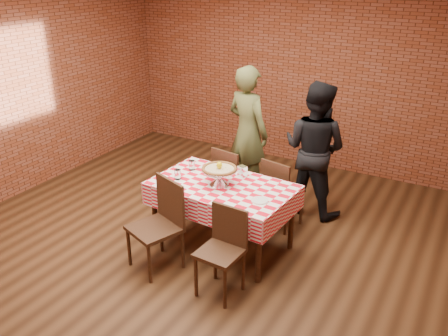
{
  "coord_description": "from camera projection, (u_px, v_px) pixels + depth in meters",
  "views": [
    {
      "loc": [
        2.61,
        -3.75,
        2.94
      ],
      "look_at": [
        0.3,
        0.34,
        0.91
      ],
      "focal_mm": 38.19,
      "sensor_mm": 36.0,
      "label": 1
    }
  ],
  "objects": [
    {
      "name": "side_plate",
      "position": [
        260.0,
        200.0,
        4.73
      ],
      "size": [
        0.18,
        0.18,
        0.01
      ],
      "primitive_type": "cylinder",
      "rotation": [
        0.0,
        0.0,
        -0.07
      ],
      "color": "white",
      "rests_on": "tablecloth"
    },
    {
      "name": "tablecloth",
      "position": [
        223.0,
        195.0,
        5.14
      ],
      "size": [
        1.58,
        1.03,
        0.26
      ],
      "primitive_type": null,
      "rotation": [
        0.0,
        0.0,
        -0.07
      ],
      "color": "red",
      "rests_on": "table"
    },
    {
      "name": "chair_far_left",
      "position": [
        234.0,
        180.0,
        5.95
      ],
      "size": [
        0.47,
        0.47,
        0.88
      ],
      "primitive_type": null,
      "rotation": [
        0.0,
        0.0,
        2.97
      ],
      "color": "#422617",
      "rests_on": "ground"
    },
    {
      "name": "pizza",
      "position": [
        219.0,
        169.0,
        5.02
      ],
      "size": [
        0.51,
        0.51,
        0.03
      ],
      "primitive_type": "cylinder",
      "rotation": [
        0.0,
        0.0,
        -0.49
      ],
      "color": "#C9B589",
      "rests_on": "pizza_stand"
    },
    {
      "name": "sweetener_packet_b",
      "position": [
        266.0,
        202.0,
        4.71
      ],
      "size": [
        0.06,
        0.05,
        0.0
      ],
      "primitive_type": "cube",
      "rotation": [
        0.0,
        0.0,
        -0.48
      ],
      "color": "white",
      "rests_on": "tablecloth"
    },
    {
      "name": "table",
      "position": [
        223.0,
        216.0,
        5.24
      ],
      "size": [
        1.54,
        0.99,
        0.75
      ],
      "primitive_type": "cube",
      "rotation": [
        0.0,
        0.0,
        -0.07
      ],
      "color": "#422617",
      "rests_on": "ground"
    },
    {
      "name": "sweetener_packet_a",
      "position": [
        264.0,
        203.0,
        4.68
      ],
      "size": [
        0.06,
        0.05,
        0.0
      ],
      "primitive_type": "cube",
      "rotation": [
        0.0,
        0.0,
        0.44
      ],
      "color": "white",
      "rests_on": "tablecloth"
    },
    {
      "name": "water_glass_left",
      "position": [
        178.0,
        174.0,
        5.19
      ],
      "size": [
        0.07,
        0.07,
        0.11
      ],
      "primitive_type": "cylinder",
      "rotation": [
        0.0,
        0.0,
        -0.07
      ],
      "color": "white",
      "rests_on": "tablecloth"
    },
    {
      "name": "chair_near_right",
      "position": [
        220.0,
        255.0,
        4.45
      ],
      "size": [
        0.41,
        0.41,
        0.86
      ],
      "primitive_type": null,
      "rotation": [
        0.0,
        0.0,
        -0.06
      ],
      "color": "#422617",
      "rests_on": "ground"
    },
    {
      "name": "water_glass_right",
      "position": [
        192.0,
        165.0,
        5.43
      ],
      "size": [
        0.07,
        0.07,
        0.11
      ],
      "primitive_type": "cylinder",
      "rotation": [
        0.0,
        0.0,
        -0.07
      ],
      "color": "white",
      "rests_on": "tablecloth"
    },
    {
      "name": "pizza_stand",
      "position": [
        219.0,
        177.0,
        5.06
      ],
      "size": [
        0.52,
        0.52,
        0.17
      ],
      "primitive_type": null,
      "rotation": [
        0.0,
        0.0,
        -0.49
      ],
      "color": "silver",
      "rests_on": "tablecloth"
    },
    {
      "name": "chair_near_left",
      "position": [
        154.0,
        227.0,
        4.83
      ],
      "size": [
        0.59,
        0.59,
        0.94
      ],
      "primitive_type": null,
      "rotation": [
        0.0,
        0.0,
        -0.35
      ],
      "color": "#422617",
      "rests_on": "ground"
    },
    {
      "name": "condiment_caddy",
      "position": [
        242.0,
        171.0,
        5.25
      ],
      "size": [
        0.11,
        0.1,
        0.12
      ],
      "primitive_type": "cube",
      "rotation": [
        0.0,
        0.0,
        -0.32
      ],
      "color": "silver",
      "rests_on": "tablecloth"
    },
    {
      "name": "ground",
      "position": [
        186.0,
        247.0,
        5.35
      ],
      "size": [
        6.0,
        6.0,
        0.0
      ],
      "primitive_type": "plane",
      "color": "black",
      "rests_on": "ground"
    },
    {
      "name": "diner_black",
      "position": [
        314.0,
        149.0,
        5.82
      ],
      "size": [
        0.9,
        0.75,
        1.68
      ],
      "primitive_type": "imported",
      "rotation": [
        0.0,
        0.0,
        2.99
      ],
      "color": "black",
      "rests_on": "ground"
    },
    {
      "name": "diner_olive",
      "position": [
        248.0,
        132.0,
        6.26
      ],
      "size": [
        0.74,
        0.59,
        1.77
      ],
      "primitive_type": "imported",
      "rotation": [
        0.0,
        0.0,
        2.85
      ],
      "color": "#4F532C",
      "rests_on": "ground"
    },
    {
      "name": "chair_far_right",
      "position": [
        283.0,
        192.0,
        5.64
      ],
      "size": [
        0.47,
        0.47,
        0.87
      ],
      "primitive_type": null,
      "rotation": [
        0.0,
        0.0,
        2.93
      ],
      "color": "#422617",
      "rests_on": "ground"
    },
    {
      "name": "back_wall",
      "position": [
        293.0,
        70.0,
        7.16
      ],
      "size": [
        5.5,
        0.0,
        5.5
      ],
      "primitive_type": "plane",
      "rotation": [
        1.57,
        0.0,
        0.0
      ],
      "color": "brown",
      "rests_on": "ground"
    },
    {
      "name": "lemon",
      "position": [
        219.0,
        165.0,
        5.01
      ],
      "size": [
        0.08,
        0.08,
        0.08
      ],
      "primitive_type": "ellipsoid",
      "rotation": [
        0.0,
        0.0,
        -0.49
      ],
      "color": "yellow",
      "rests_on": "pizza"
    }
  ]
}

